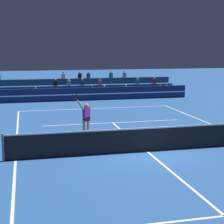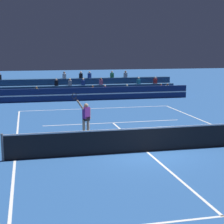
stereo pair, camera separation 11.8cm
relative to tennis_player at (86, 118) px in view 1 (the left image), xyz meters
name	(u,v)px [view 1 (the left image)]	position (x,y,z in m)	size (l,w,h in m)	color
ground_plane	(147,152)	(2.13, -3.17, -0.98)	(120.00, 120.00, 0.00)	#285699
court_lines	(147,151)	(2.13, -3.17, -0.98)	(11.10, 23.90, 0.01)	white
tennis_net	(147,139)	(2.13, -3.17, -0.44)	(12.00, 0.10, 1.10)	slate
sponsor_banner_wall	(86,94)	(2.13, 13.08, -0.43)	(18.00, 0.26, 1.10)	navy
bleacher_stand	(81,90)	(2.15, 15.62, -0.33)	(17.10, 2.85, 2.28)	navy
tennis_player	(86,118)	(0.00, 0.00, 0.00)	(1.06, 0.78, 2.35)	tan
tennis_ball	(142,140)	(2.50, -1.37, -0.95)	(0.07, 0.07, 0.07)	#C6DB33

